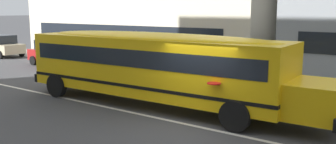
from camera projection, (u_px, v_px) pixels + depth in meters
The scene contains 6 objects.
ground_plane at pixel (195, 126), 11.58m from camera, with size 400.00×400.00×0.00m, color #424244.
sidewalk_far at pixel (287, 83), 18.34m from camera, with size 120.00×3.00×0.01m, color gray.
lane_centreline at pixel (195, 126), 11.58m from camera, with size 110.00×0.16×0.01m, color silver.
school_bus at pixel (156, 63), 13.84m from camera, with size 12.32×2.96×2.74m.
parked_car_red_end_of_row at pixel (56, 52), 24.05m from camera, with size 3.93×1.93×1.64m.
parked_car_beige_mid_block at pixel (1, 45), 28.61m from camera, with size 3.94×1.96×1.64m.
Camera 1 is at (5.89, -9.49, 3.58)m, focal length 39.88 mm.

